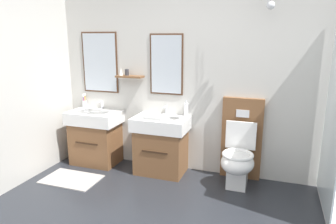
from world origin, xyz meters
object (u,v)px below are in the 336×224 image
vanity_sink_left (96,136)px  folded_hand_towel (154,118)px  toilet (239,153)px  toothbrush_cup (85,103)px  soap_dispenser (186,109)px  vanity_sink_right (161,144)px

vanity_sink_left → folded_hand_towel: 1.00m
vanity_sink_left → toilet: 1.93m
toilet → toothbrush_cup: bearing=175.8°
vanity_sink_left → folded_hand_towel: bearing=-8.8°
toilet → vanity_sink_left: bearing=-180.0°
toothbrush_cup → folded_hand_towel: bearing=-14.4°
toilet → soap_dispenser: size_ratio=5.05×
vanity_sink_right → toothbrush_cup: bearing=172.4°
toothbrush_cup → vanity_sink_right: bearing=-7.6°
vanity_sink_left → soap_dispenser: soap_dispenser is taller
vanity_sink_left → toothbrush_cup: bearing=148.2°
folded_hand_towel → toothbrush_cup: bearing=165.6°
vanity_sink_left → toothbrush_cup: (-0.26, 0.16, 0.41)m
vanity_sink_left → soap_dispenser: bearing=8.0°
vanity_sink_left → toothbrush_cup: size_ratio=3.66×
vanity_sink_left → toilet: bearing=0.0°
toothbrush_cup → soap_dispenser: same height
vanity_sink_right → folded_hand_towel: 0.40m
soap_dispenser → folded_hand_towel: (-0.31, -0.31, -0.06)m
soap_dispenser → folded_hand_towel: size_ratio=0.90×
toothbrush_cup → soap_dispenser: bearing=0.4°
vanity_sink_right → folded_hand_towel: size_ratio=3.30×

